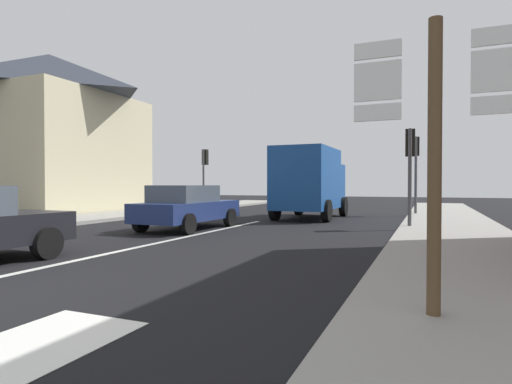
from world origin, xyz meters
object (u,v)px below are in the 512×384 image
at_px(delivery_truck, 310,181).
at_px(traffic_light_near_right, 410,155).
at_px(route_sign_post, 435,144).
at_px(traffic_light_far_left, 205,165).
at_px(traffic_light_far_right, 416,157).
at_px(sedan_far, 187,207).

height_order(delivery_truck, traffic_light_near_right, traffic_light_near_right).
relative_size(route_sign_post, traffic_light_near_right, 0.96).
height_order(route_sign_post, traffic_light_far_left, traffic_light_far_left).
bearing_deg(traffic_light_near_right, delivery_truck, 143.49).
xyz_separation_m(route_sign_post, traffic_light_far_right, (-0.64, 16.54, 0.88)).
bearing_deg(traffic_light_near_right, sedan_far, -158.23).
bearing_deg(sedan_far, route_sign_post, -43.99).
xyz_separation_m(sedan_far, traffic_light_far_left, (-4.69, 9.45, 1.87)).
relative_size(traffic_light_near_right, traffic_light_far_right, 0.88).
bearing_deg(delivery_truck, route_sign_post, -69.58).
bearing_deg(traffic_light_far_right, traffic_light_near_right, -90.00).
xyz_separation_m(delivery_truck, traffic_light_near_right, (4.26, -3.16, 0.82)).
xyz_separation_m(traffic_light_near_right, traffic_light_far_right, (0.00, 6.53, 0.32)).
height_order(delivery_truck, traffic_light_far_left, traffic_light_far_left).
bearing_deg(traffic_light_near_right, route_sign_post, -86.36).
bearing_deg(sedan_far, traffic_light_far_right, 53.45).
height_order(traffic_light_near_right, traffic_light_far_left, traffic_light_far_left).
bearing_deg(delivery_truck, traffic_light_far_right, 38.38).
xyz_separation_m(traffic_light_near_right, traffic_light_far_left, (-11.57, 6.70, 0.17)).
bearing_deg(traffic_light_far_left, sedan_far, -63.57).
relative_size(sedan_far, traffic_light_far_right, 1.13).
distance_m(sedan_far, traffic_light_near_right, 7.60).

